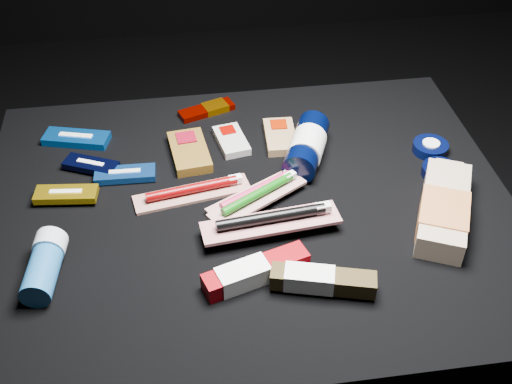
{
  "coord_description": "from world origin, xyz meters",
  "views": [
    {
      "loc": [
        -0.11,
        -0.87,
        1.19
      ],
      "look_at": [
        0.01,
        0.01,
        0.42
      ],
      "focal_mm": 45.0,
      "sensor_mm": 36.0,
      "label": 1
    }
  ],
  "objects": [
    {
      "name": "cream_tin_lower",
      "position": [
        0.38,
        0.03,
        0.41
      ],
      "size": [
        0.07,
        0.07,
        0.02
      ],
      "rotation": [
        0.0,
        0.0,
        -0.09
      ],
      "color": "black",
      "rests_on": "cloth_table"
    },
    {
      "name": "lotion_bottle",
      "position": [
        0.13,
        0.12,
        0.43
      ],
      "size": [
        0.12,
        0.21,
        0.07
      ],
      "rotation": [
        0.0,
        0.0,
        -0.4
      ],
      "color": "black",
      "rests_on": "cloth_table"
    },
    {
      "name": "toothbrush_pack_3",
      "position": [
        0.03,
        -0.08,
        0.43
      ],
      "size": [
        0.25,
        0.08,
        0.03
      ],
      "rotation": [
        0.0,
        0.0,
        0.1
      ],
      "color": "beige",
      "rests_on": "cloth_table"
    },
    {
      "name": "luna_bar_0",
      "position": [
        -0.33,
        0.25,
        0.41
      ],
      "size": [
        0.14,
        0.08,
        0.02
      ],
      "rotation": [
        0.0,
        0.0,
        -0.27
      ],
      "color": "#0A57BA",
      "rests_on": "cloth_table"
    },
    {
      "name": "cream_tin_upper",
      "position": [
        0.39,
        0.11,
        0.41
      ],
      "size": [
        0.07,
        0.07,
        0.02
      ],
      "rotation": [
        0.0,
        0.0,
        0.37
      ],
      "color": "black",
      "rests_on": "cloth_table"
    },
    {
      "name": "clif_bar_1",
      "position": [
        -0.01,
        0.2,
        0.41
      ],
      "size": [
        0.07,
        0.11,
        0.02
      ],
      "rotation": [
        0.0,
        0.0,
        0.18
      ],
      "color": "#ADACA6",
      "rests_on": "cloth_table"
    },
    {
      "name": "deodorant_stick",
      "position": [
        -0.35,
        -0.13,
        0.43
      ],
      "size": [
        0.07,
        0.13,
        0.05
      ],
      "rotation": [
        0.0,
        0.0,
        -0.12
      ],
      "color": "#1C578F",
      "rests_on": "cloth_table"
    },
    {
      "name": "ground",
      "position": [
        0.0,
        0.0,
        0.0
      ],
      "size": [
        3.0,
        3.0,
        0.0
      ],
      "primitive_type": "plane",
      "color": "black",
      "rests_on": "ground"
    },
    {
      "name": "clif_bar_0",
      "position": [
        -0.1,
        0.17,
        0.41
      ],
      "size": [
        0.08,
        0.14,
        0.02
      ],
      "rotation": [
        0.0,
        0.0,
        0.11
      ],
      "color": "brown",
      "rests_on": "cloth_table"
    },
    {
      "name": "cloth_table",
      "position": [
        0.0,
        0.0,
        0.2
      ],
      "size": [
        0.98,
        0.78,
        0.4
      ],
      "primitive_type": "cube",
      "color": "black",
      "rests_on": "ground"
    },
    {
      "name": "toothpaste_carton_green",
      "position": [
        0.08,
        -0.22,
        0.42
      ],
      "size": [
        0.17,
        0.08,
        0.03
      ],
      "rotation": [
        0.0,
        0.0,
        -0.27
      ],
      "color": "#30240C",
      "rests_on": "cloth_table"
    },
    {
      "name": "clif_bar_2",
      "position": [
        0.09,
        0.19,
        0.41
      ],
      "size": [
        0.07,
        0.12,
        0.02
      ],
      "rotation": [
        0.0,
        0.0,
        -0.06
      ],
      "color": "#98734A",
      "rests_on": "cloth_table"
    },
    {
      "name": "toothpaste_carton_red",
      "position": [
        -0.02,
        -0.18,
        0.42
      ],
      "size": [
        0.18,
        0.09,
        0.03
      ],
      "rotation": [
        0.0,
        0.0,
        0.3
      ],
      "color": "#7D0006",
      "rests_on": "cloth_table"
    },
    {
      "name": "luna_bar_1",
      "position": [
        -0.23,
        0.11,
        0.41
      ],
      "size": [
        0.12,
        0.05,
        0.02
      ],
      "rotation": [
        0.0,
        0.0,
        -0.03
      ],
      "color": "#174DA5",
      "rests_on": "cloth_table"
    },
    {
      "name": "toothbrush_pack_1",
      "position": [
        0.02,
        0.02,
        0.42
      ],
      "size": [
        0.2,
        0.14,
        0.02
      ],
      "rotation": [
        0.0,
        0.0,
        0.51
      ],
      "color": "beige",
      "rests_on": "cloth_table"
    },
    {
      "name": "toothbrush_pack_2",
      "position": [
        0.02,
        -0.0,
        0.42
      ],
      "size": [
        0.2,
        0.14,
        0.02
      ],
      "rotation": [
        0.0,
        0.0,
        0.55
      ],
      "color": "silver",
      "rests_on": "cloth_table"
    },
    {
      "name": "power_bar",
      "position": [
        -0.04,
        0.32,
        0.41
      ],
      "size": [
        0.13,
        0.08,
        0.02
      ],
      "rotation": [
        0.0,
        0.0,
        0.34
      ],
      "color": "#720600",
      "rests_on": "cloth_table"
    },
    {
      "name": "toothbrush_pack_0",
      "position": [
        -0.1,
        0.04,
        0.41
      ],
      "size": [
        0.22,
        0.09,
        0.02
      ],
      "rotation": [
        0.0,
        0.0,
        0.17
      ],
      "color": "#B1ABA5",
      "rests_on": "cloth_table"
    },
    {
      "name": "luna_bar_2",
      "position": [
        -0.29,
        0.15,
        0.41
      ],
      "size": [
        0.11,
        0.08,
        0.01
      ],
      "rotation": [
        0.0,
        0.0,
        -0.43
      ],
      "color": "black",
      "rests_on": "cloth_table"
    },
    {
      "name": "luna_bar_3",
      "position": [
        -0.33,
        0.06,
        0.41
      ],
      "size": [
        0.12,
        0.06,
        0.01
      ],
      "rotation": [
        0.0,
        0.0,
        -0.11
      ],
      "color": "#C0980E",
      "rests_on": "cloth_table"
    },
    {
      "name": "bodywash_bottle",
      "position": [
        0.34,
        -0.09,
        0.42
      ],
      "size": [
        0.17,
        0.24,
        0.05
      ],
      "rotation": [
        0.0,
        0.0,
        -0.43
      ],
      "color": "tan",
      "rests_on": "cloth_table"
    }
  ]
}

